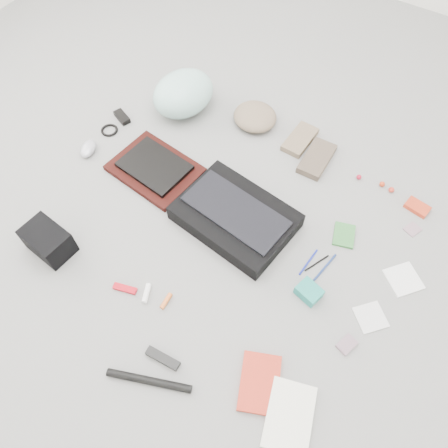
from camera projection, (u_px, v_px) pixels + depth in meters
The scene contains 33 objects.
ground_plane at pixel (224, 230), 1.83m from camera, with size 4.00×4.00×0.00m, color slate.
messenger_bag at pixel (235, 217), 1.81m from camera, with size 0.47×0.33×0.08m, color black.
bag_flap at pixel (236, 211), 1.78m from camera, with size 0.43×0.20×0.01m, color black.
laptop_sleeve at pixel (155, 169), 1.98m from camera, with size 0.38×0.28×0.03m, color black.
laptop at pixel (154, 166), 1.96m from camera, with size 0.29×0.21×0.02m, color black.
bike_helmet at pixel (183, 93), 2.13m from camera, with size 0.26×0.32×0.19m, color #AEE6DD.
beanie at pixel (255, 117), 2.13m from camera, with size 0.22×0.21×0.08m, color #7F6A54.
mitten_left at pixel (300, 139), 2.08m from camera, with size 0.10×0.20×0.03m, color #7C6850.
mitten_right at pixel (317, 159), 2.01m from camera, with size 0.11×0.22×0.03m, color brown.
power_brick at pixel (122, 117), 2.16m from camera, with size 0.10×0.04×0.03m, color black.
cable_coil at pixel (109, 130), 2.12m from camera, with size 0.08×0.08×0.01m, color black.
mouse at pixel (88, 149), 2.04m from camera, with size 0.07×0.11×0.04m, color #A2A4AF.
camera_bag at pixel (48, 241), 1.73m from camera, with size 0.18×0.13×0.12m, color black.
multitool at pixel (125, 289), 1.68m from camera, with size 0.09×0.03×0.01m, color #B50A17.
toiletry_tube_white at pixel (147, 293), 1.66m from camera, with size 0.02×0.02×0.08m, color white.
toiletry_tube_orange at pixel (166, 301), 1.65m from camera, with size 0.02×0.02×0.07m, color orange.
u_lock at pixel (163, 358), 1.53m from camera, with size 0.13×0.03×0.03m, color black.
bike_pump at pixel (149, 381), 1.49m from camera, with size 0.03×0.03×0.30m, color black.
book_red at pixel (260, 383), 1.49m from camera, with size 0.13×0.20×0.02m, color red.
book_white at pixel (289, 416), 1.43m from camera, with size 0.15×0.22×0.02m, color white.
notepad at pixel (344, 235), 1.81m from camera, with size 0.08×0.11×0.01m, color #327234.
pen_blue at pixel (308, 262), 1.74m from camera, with size 0.01×0.01×0.14m, color #121D92.
pen_black at pixel (317, 263), 1.74m from camera, with size 0.01×0.01×0.12m, color black.
pen_navy at pixel (325, 267), 1.73m from camera, with size 0.01×0.01×0.15m, color navy.
accordion_wallet at pixel (309, 292), 1.65m from camera, with size 0.09×0.07×0.05m, color teal.
card_deck at pixel (347, 344), 1.56m from camera, with size 0.05×0.07×0.01m, color gray.
napkin_top at pixel (403, 279), 1.70m from camera, with size 0.12×0.12×0.01m, color white.
napkin_bottom at pixel (371, 317), 1.62m from camera, with size 0.11×0.11×0.01m, color silver.
lollipop_a at pixel (359, 177), 1.96m from camera, with size 0.02×0.02×0.02m, color #B3142C.
lollipop_b at pixel (382, 184), 1.94m from camera, with size 0.02×0.02×0.02m, color red.
lollipop_c at pixel (391, 190), 1.92m from camera, with size 0.03×0.03×0.03m, color red.
altoids_tin at pixel (417, 207), 1.87m from camera, with size 0.10×0.06×0.02m, color red.
stamp_sheet at pixel (413, 229), 1.83m from camera, with size 0.05×0.06×0.00m, color gray.
Camera 1 is at (0.50, -0.80, 1.56)m, focal length 35.00 mm.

